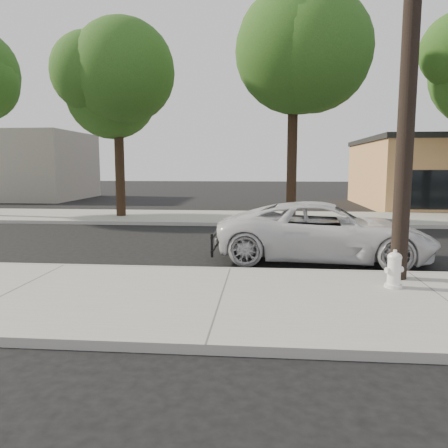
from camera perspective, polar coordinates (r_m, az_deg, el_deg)
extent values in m
plane|color=black|center=(12.26, 1.56, -4.19)|extent=(120.00, 120.00, 0.00)
cube|color=gray|center=(8.09, -0.37, -9.88)|extent=(90.00, 4.40, 0.15)
cube|color=gray|center=(20.64, 3.03, 0.83)|extent=(90.00, 5.00, 0.15)
cube|color=#9E9B93|center=(10.20, 0.82, -6.18)|extent=(90.00, 0.12, 0.16)
cylinder|color=black|center=(9.94, 23.09, 19.48)|extent=(0.34, 0.34, 9.00)
cylinder|color=black|center=(21.28, -13.44, 6.78)|extent=(0.44, 0.44, 4.25)
sphere|color=#1B4213|center=(21.53, -13.74, 16.19)|extent=(4.20, 4.20, 4.20)
sphere|color=#1B4213|center=(21.17, -12.71, 19.46)|extent=(3.36, 3.36, 3.36)
cylinder|color=black|center=(19.82, 8.85, 7.57)|extent=(0.44, 0.44, 4.75)
sphere|color=#1B4213|center=(20.22, 9.09, 18.91)|extent=(4.80, 4.80, 4.80)
sphere|color=#1B4213|center=(20.10, 11.24, 22.68)|extent=(3.84, 3.84, 3.84)
imported|color=silver|center=(11.88, 13.02, -0.96)|extent=(5.81, 3.11, 1.55)
cylinder|color=white|center=(9.23, 21.23, -7.51)|extent=(0.34, 0.34, 0.06)
cylinder|color=white|center=(9.16, 21.31, -5.95)|extent=(0.25, 0.25, 0.58)
ellipsoid|color=white|center=(9.10, 21.41, -4.04)|extent=(0.27, 0.27, 0.19)
cylinder|color=white|center=(9.15, 21.33, -5.59)|extent=(0.38, 0.23, 0.12)
cylinder|color=white|center=(9.15, 21.33, -5.59)|extent=(0.20, 0.23, 0.15)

